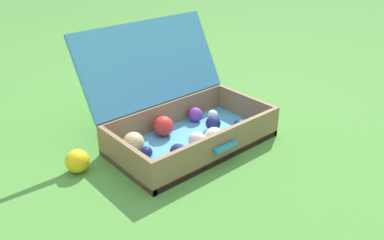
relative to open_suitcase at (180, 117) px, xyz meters
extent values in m
plane|color=#4C8C38|center=(0.07, -0.12, -0.10)|extent=(16.00, 16.00, 0.00)
cube|color=#4799C6|center=(0.01, -0.07, -0.09)|extent=(0.66, 0.36, 0.03)
cube|color=olive|center=(-0.31, -0.07, -0.04)|extent=(0.02, 0.36, 0.13)
cube|color=olive|center=(0.33, -0.07, -0.04)|extent=(0.02, 0.36, 0.13)
cube|color=olive|center=(0.01, -0.24, -0.04)|extent=(0.62, 0.02, 0.13)
cube|color=olive|center=(0.01, 0.10, -0.04)|extent=(0.62, 0.02, 0.13)
cube|color=#4799C6|center=(0.01, 0.20, 0.18)|extent=(0.66, 0.19, 0.32)
cube|color=teal|center=(0.01, -0.26, -0.03)|extent=(0.11, 0.02, 0.02)
sphere|color=red|center=(-0.06, 0.04, -0.04)|extent=(0.08, 0.08, 0.08)
sphere|color=navy|center=(-0.13, -0.15, -0.05)|extent=(0.06, 0.06, 0.06)
sphere|color=navy|center=(0.13, -0.06, -0.05)|extent=(0.06, 0.06, 0.06)
sphere|color=white|center=(0.20, 0.01, -0.06)|extent=(0.05, 0.05, 0.05)
sphere|color=navy|center=(-0.22, -0.06, -0.06)|extent=(0.05, 0.05, 0.05)
sphere|color=purple|center=(0.13, 0.05, -0.05)|extent=(0.06, 0.06, 0.06)
sphere|color=white|center=(-0.02, -0.13, -0.05)|extent=(0.07, 0.07, 0.07)
sphere|color=navy|center=(0.21, -0.15, -0.05)|extent=(0.06, 0.06, 0.06)
sphere|color=white|center=(0.04, -0.17, -0.04)|extent=(0.08, 0.08, 0.08)
sphere|color=red|center=(-0.21, -0.19, -0.06)|extent=(0.05, 0.05, 0.05)
sphere|color=#D1B784|center=(-0.23, 0.00, -0.04)|extent=(0.08, 0.08, 0.08)
sphere|color=yellow|center=(-0.44, 0.06, -0.06)|extent=(0.09, 0.09, 0.09)
camera|label=1|loc=(-0.94, -1.16, 0.73)|focal=37.67mm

